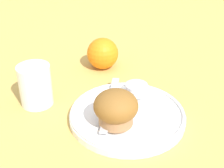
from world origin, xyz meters
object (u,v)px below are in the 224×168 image
Objects in this scene: muffin at (116,108)px; butter_knife at (110,102)px; orange_fruit at (103,53)px; juice_glass at (35,85)px.

muffin is 0.47× the size of butter_knife.
orange_fruit is 0.91× the size of juice_glass.
orange_fruit is (0.18, 0.20, -0.01)m from muffin.
juice_glass is at bearing 86.07° from butter_knife.
butter_knife is 2.15× the size of orange_fruit.
orange_fruit reaches higher than butter_knife.
butter_knife is (0.04, 0.05, -0.03)m from muffin.
butter_knife is at bearing -132.99° from orange_fruit.
orange_fruit is at bearing 13.10° from butter_knife.
orange_fruit is (0.14, 0.15, 0.02)m from butter_knife.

